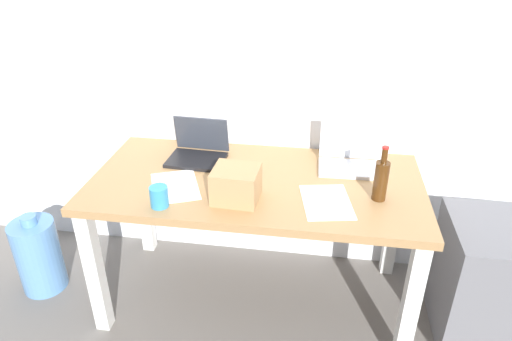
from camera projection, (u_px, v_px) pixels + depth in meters
ground_plane at (256, 295)px, 2.59m from camera, size 8.00×8.00×0.00m
back_wall at (269, 44)px, 2.36m from camera, size 5.20×0.08×2.60m
desk at (256, 197)px, 2.28m from camera, size 1.61×0.78×0.75m
laptop_left at (198, 151)px, 2.41m from camera, size 0.30×0.24×0.21m
laptop_right at (351, 157)px, 2.32m from camera, size 0.33×0.22×0.25m
beer_bottle at (381, 179)px, 2.02m from camera, size 0.06×0.06×0.26m
computer_mouse at (249, 170)px, 2.28m from camera, size 0.10×0.12×0.03m
cardboard_box at (236, 184)px, 2.04m from camera, size 0.21×0.19×0.15m
coffee_mug at (159, 197)px, 2.00m from camera, size 0.08×0.08×0.09m
paper_sheet_front_left at (175, 186)px, 2.17m from camera, size 0.31×0.35×0.00m
paper_sheet_front_right at (327, 202)px, 2.05m from camera, size 0.26×0.33×0.00m
water_cooler_jug at (39, 255)px, 2.56m from camera, size 0.24×0.24×0.48m
filing_cabinet at (483, 279)px, 2.25m from camera, size 0.40×0.48×0.62m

